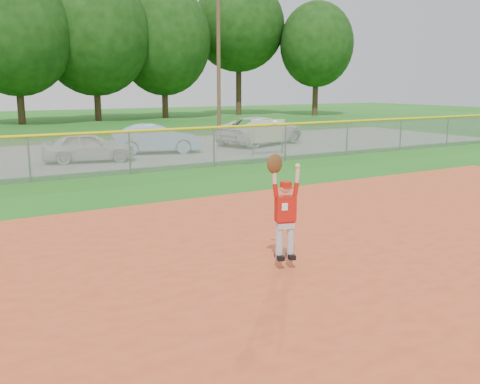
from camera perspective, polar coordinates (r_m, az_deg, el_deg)
name	(u,v)px	position (r m, az deg, el deg)	size (l,w,h in m)	color
ground	(301,247)	(10.54, 6.55, -5.85)	(120.00, 120.00, 0.00)	#1C5F15
clay_infield	(424,298)	(8.48, 19.03, -10.67)	(24.00, 16.00, 0.04)	#B94321
parking_strip	(86,155)	(24.97, -16.10, 3.86)	(44.00, 10.00, 0.03)	gray
car_white_a	(89,147)	(22.43, -15.85, 4.68)	(1.45, 3.60, 1.23)	silver
car_blue	(156,139)	(24.60, -8.94, 5.64)	(1.39, 3.98, 1.31)	#90B6D6
car_white_b	(261,131)	(27.95, 2.28, 6.57)	(2.36, 5.12, 1.42)	silver
sponsor_sign	(268,132)	(23.80, 3.00, 6.42)	(1.77, 0.08, 1.57)	gray
outfield_fence	(130,149)	(19.15, -11.70, 4.50)	(40.06, 0.10, 1.55)	gray
power_lines	(70,54)	(30.88, -17.64, 13.83)	(19.40, 0.24, 9.00)	#4C3823
tree_line	(19,26)	(46.66, -22.52, 16.05)	(62.37, 13.00, 14.43)	#422D1C
ballplayer	(284,207)	(8.94, 4.69, -1.64)	(0.60, 0.34, 2.35)	silver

